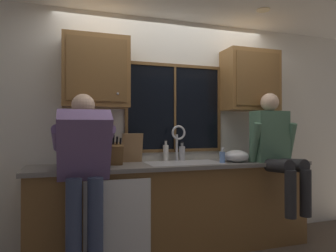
{
  "coord_description": "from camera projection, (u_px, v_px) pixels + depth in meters",
  "views": [
    {
      "loc": [
        -1.09,
        -3.34,
        1.29
      ],
      "look_at": [
        -0.09,
        -0.3,
        1.31
      ],
      "focal_mm": 32.6,
      "sensor_mm": 36.0,
      "label": 1
    }
  ],
  "objects": [
    {
      "name": "window_frame_bottom",
      "position": [
        175.0,
        150.0,
        3.52
      ],
      "size": [
        1.17,
        0.02,
        0.04
      ],
      "primitive_type": "cube",
      "color": "brown"
    },
    {
      "name": "countertop",
      "position": [
        176.0,
        165.0,
        3.22
      ],
      "size": [
        2.97,
        0.62,
        0.04
      ],
      "primitive_type": "cube",
      "color": "slate",
      "rests_on": "lower_cabinet_run"
    },
    {
      "name": "ceiling_downlight_right",
      "position": [
        263.0,
        10.0,
        3.23
      ],
      "size": [
        0.14,
        0.14,
        0.01
      ],
      "primitive_type": "cylinder",
      "color": "#FFEAB2"
    },
    {
      "name": "soap_dispenser",
      "position": [
        222.0,
        157.0,
        3.25
      ],
      "size": [
        0.06,
        0.07,
        0.16
      ],
      "color": "#668CCC",
      "rests_on": "countertop"
    },
    {
      "name": "back_wall",
      "position": [
        166.0,
        129.0,
        3.57
      ],
      "size": [
        5.31,
        0.12,
        2.55
      ],
      "primitive_type": "cube",
      "color": "silver",
      "rests_on": "floor"
    },
    {
      "name": "upper_cabinet_left",
      "position": [
        96.0,
        72.0,
        3.1
      ],
      "size": [
        0.66,
        0.36,
        0.72
      ],
      "color": "olive"
    },
    {
      "name": "mixing_bowl",
      "position": [
        236.0,
        156.0,
        3.34
      ],
      "size": [
        0.27,
        0.27,
        0.14
      ],
      "primitive_type": "ellipsoid",
      "color": "silver",
      "rests_on": "countertop"
    },
    {
      "name": "faucet",
      "position": [
        179.0,
        139.0,
        3.43
      ],
      "size": [
        0.18,
        0.09,
        0.4
      ],
      "color": "silver",
      "rests_on": "countertop"
    },
    {
      "name": "bottle_tall_clear",
      "position": [
        166.0,
        152.0,
        3.42
      ],
      "size": [
        0.06,
        0.06,
        0.24
      ],
      "color": "silver",
      "rests_on": "countertop"
    },
    {
      "name": "upper_cabinet_right",
      "position": [
        250.0,
        81.0,
        3.67
      ],
      "size": [
        0.66,
        0.36,
        0.72
      ],
      "color": "olive"
    },
    {
      "name": "cutting_board",
      "position": [
        132.0,
        148.0,
        3.3
      ],
      "size": [
        0.23,
        0.09,
        0.32
      ],
      "primitive_type": "cube",
      "rotation": [
        0.21,
        0.0,
        0.0
      ],
      "color": "#997047",
      "rests_on": "countertop"
    },
    {
      "name": "window_frame_right",
      "position": [
        219.0,
        109.0,
        3.7
      ],
      "size": [
        0.03,
        0.02,
        0.95
      ],
      "primitive_type": "cube",
      "color": "brown"
    },
    {
      "name": "person_sitting_on_counter",
      "position": [
        276.0,
        145.0,
        3.3
      ],
      "size": [
        0.54,
        0.6,
        1.26
      ],
      "color": "#262628",
      "rests_on": "countertop"
    },
    {
      "name": "knife_block",
      "position": [
        116.0,
        154.0,
        3.04
      ],
      "size": [
        0.12,
        0.18,
        0.32
      ],
      "color": "brown",
      "rests_on": "countertop"
    },
    {
      "name": "person_standing",
      "position": [
        84.0,
        165.0,
        2.61
      ],
      "size": [
        0.53,
        0.66,
        1.6
      ],
      "color": "#384260",
      "rests_on": "floor"
    },
    {
      "name": "sink",
      "position": [
        184.0,
        172.0,
        3.25
      ],
      "size": [
        0.8,
        0.46,
        0.21
      ],
      "color": "#B7B7BC",
      "rests_on": "lower_cabinet_run"
    },
    {
      "name": "dishwasher_front",
      "position": [
        118.0,
        221.0,
        2.72
      ],
      "size": [
        0.6,
        0.02,
        0.74
      ],
      "primitive_type": "cube",
      "color": "white"
    },
    {
      "name": "window_glass",
      "position": [
        175.0,
        108.0,
        3.54
      ],
      "size": [
        1.1,
        0.02,
        0.95
      ],
      "primitive_type": "cube",
      "color": "black"
    },
    {
      "name": "bottle_green_glass",
      "position": [
        182.0,
        153.0,
        3.48
      ],
      "size": [
        0.07,
        0.07,
        0.21
      ],
      "color": "#B7B7BC",
      "rests_on": "countertop"
    },
    {
      "name": "lower_cabinet_run",
      "position": [
        176.0,
        208.0,
        3.23
      ],
      "size": [
        2.91,
        0.58,
        0.88
      ],
      "primitive_type": "cube",
      "color": "brown",
      "rests_on": "floor"
    },
    {
      "name": "window_mullion_center",
      "position": [
        175.0,
        108.0,
        3.53
      ],
      "size": [
        0.02,
        0.02,
        0.95
      ],
      "primitive_type": "cube",
      "color": "brown"
    },
    {
      "name": "window_frame_top",
      "position": [
        175.0,
        65.0,
        3.53
      ],
      "size": [
        1.17,
        0.02,
        0.04
      ],
      "primitive_type": "cube",
      "color": "brown"
    },
    {
      "name": "window_frame_left",
      "position": [
        126.0,
        107.0,
        3.35
      ],
      "size": [
        0.04,
        0.02,
        0.95
      ],
      "primitive_type": "cube",
      "color": "brown"
    }
  ]
}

